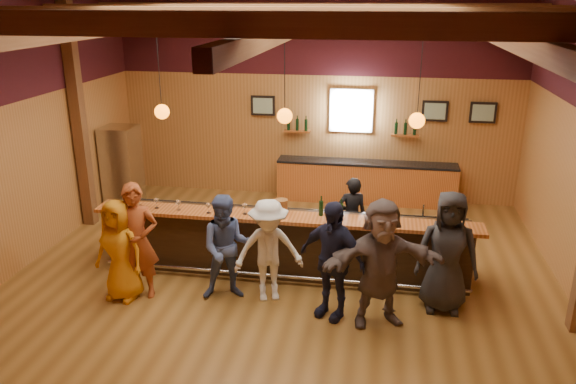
# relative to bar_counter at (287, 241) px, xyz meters

# --- Properties ---
(room) EXTENTS (9.04, 9.00, 4.52)m
(room) POSITION_rel_bar_counter_xyz_m (-0.02, -0.09, 2.69)
(room) COLOR brown
(room) RESTS_ON ground
(bar_counter) EXTENTS (6.30, 1.07, 1.11)m
(bar_counter) POSITION_rel_bar_counter_xyz_m (0.00, 0.00, 0.00)
(bar_counter) COLOR black
(bar_counter) RESTS_ON ground
(back_bar_cabinet) EXTENTS (4.00, 0.52, 0.95)m
(back_bar_cabinet) POSITION_rel_bar_counter_xyz_m (1.18, 3.57, -0.05)
(back_bar_cabinet) COLOR #98481B
(back_bar_cabinet) RESTS_ON ground
(window) EXTENTS (0.95, 0.09, 0.95)m
(window) POSITION_rel_bar_counter_xyz_m (0.78, 3.80, 1.53)
(window) COLOR silver
(window) RESTS_ON room
(framed_pictures) EXTENTS (5.35, 0.05, 0.45)m
(framed_pictures) POSITION_rel_bar_counter_xyz_m (1.65, 3.79, 1.58)
(framed_pictures) COLOR black
(framed_pictures) RESTS_ON room
(wine_shelves) EXTENTS (3.00, 0.18, 0.30)m
(wine_shelves) POSITION_rel_bar_counter_xyz_m (0.78, 3.73, 1.10)
(wine_shelves) COLOR #98481B
(wine_shelves) RESTS_ON room
(pendant_lights) EXTENTS (4.24, 0.24, 1.37)m
(pendant_lights) POSITION_rel_bar_counter_xyz_m (-0.02, -0.15, 2.19)
(pendant_lights) COLOR black
(pendant_lights) RESTS_ON room
(stainless_fridge) EXTENTS (0.70, 0.70, 1.80)m
(stainless_fridge) POSITION_rel_bar_counter_xyz_m (-4.12, 2.45, 0.38)
(stainless_fridge) COLOR silver
(stainless_fridge) RESTS_ON ground
(customer_orange) EXTENTS (0.86, 0.63, 1.61)m
(customer_orange) POSITION_rel_bar_counter_xyz_m (-2.35, -1.38, 0.28)
(customer_orange) COLOR orange
(customer_orange) RESTS_ON ground
(customer_redvest) EXTENTS (0.75, 0.57, 1.84)m
(customer_redvest) POSITION_rel_bar_counter_xyz_m (-2.11, -1.27, 0.40)
(customer_redvest) COLOR #953F1B
(customer_redvest) RESTS_ON ground
(customer_denim) EXTENTS (0.95, 0.82, 1.67)m
(customer_denim) POSITION_rel_bar_counter_xyz_m (-0.74, -1.09, 0.32)
(customer_denim) COLOR #445689
(customer_denim) RESTS_ON ground
(customer_white) EXTENTS (1.19, 0.92, 1.63)m
(customer_white) POSITION_rel_bar_counter_xyz_m (-0.11, -1.04, 0.29)
(customer_white) COLOR silver
(customer_white) RESTS_ON ground
(customer_navy) EXTENTS (1.13, 0.85, 1.79)m
(customer_navy) POSITION_rel_bar_counter_xyz_m (0.87, -1.35, 0.37)
(customer_navy) COLOR #1B1D36
(customer_navy) RESTS_ON ground
(customer_brown) EXTENTS (1.83, 1.10, 1.88)m
(customer_brown) POSITION_rel_bar_counter_xyz_m (1.56, -1.43, 0.42)
(customer_brown) COLOR #63534F
(customer_brown) RESTS_ON ground
(customer_dark) EXTENTS (0.91, 0.60, 1.86)m
(customer_dark) POSITION_rel_bar_counter_xyz_m (2.51, -0.88, 0.41)
(customer_dark) COLOR #232325
(customer_dark) RESTS_ON ground
(bartender) EXTENTS (0.60, 0.47, 1.47)m
(bartender) POSITION_rel_bar_counter_xyz_m (1.03, 0.76, 0.21)
(bartender) COLOR black
(bartender) RESTS_ON ground
(ice_bucket) EXTENTS (0.21, 0.21, 0.23)m
(ice_bucket) POSITION_rel_bar_counter_xyz_m (-0.07, -0.21, 0.70)
(ice_bucket) COLOR brown
(ice_bucket) RESTS_ON bar_counter
(bottle_a) EXTENTS (0.07, 0.07, 0.33)m
(bottle_a) POSITION_rel_bar_counter_xyz_m (0.58, -0.21, 0.72)
(bottle_a) COLOR black
(bottle_a) RESTS_ON bar_counter
(bottle_b) EXTENTS (0.07, 0.07, 0.32)m
(bottle_b) POSITION_rel_bar_counter_xyz_m (0.91, -0.26, 0.71)
(bottle_b) COLOR black
(bottle_b) RESTS_ON bar_counter
(glass_a) EXTENTS (0.08, 0.08, 0.19)m
(glass_a) POSITION_rel_bar_counter_xyz_m (-2.48, -0.29, 0.72)
(glass_a) COLOR silver
(glass_a) RESTS_ON bar_counter
(glass_b) EXTENTS (0.08, 0.08, 0.18)m
(glass_b) POSITION_rel_bar_counter_xyz_m (-2.16, -0.35, 0.72)
(glass_b) COLOR silver
(glass_b) RESTS_ON bar_counter
(glass_c) EXTENTS (0.08, 0.08, 0.18)m
(glass_c) POSITION_rel_bar_counter_xyz_m (-1.76, -0.37, 0.72)
(glass_c) COLOR silver
(glass_c) RESTS_ON bar_counter
(glass_d) EXTENTS (0.08, 0.08, 0.18)m
(glass_d) POSITION_rel_bar_counter_xyz_m (-1.24, -0.41, 0.71)
(glass_d) COLOR silver
(glass_d) RESTS_ON bar_counter
(glass_e) EXTENTS (0.08, 0.08, 0.18)m
(glass_e) POSITION_rel_bar_counter_xyz_m (-0.64, -0.36, 0.72)
(glass_e) COLOR silver
(glass_e) RESTS_ON bar_counter
(glass_f) EXTENTS (0.08, 0.08, 0.18)m
(glass_f) POSITION_rel_bar_counter_xyz_m (0.82, -0.28, 0.72)
(glass_f) COLOR silver
(glass_f) RESTS_ON bar_counter
(glass_g) EXTENTS (0.09, 0.09, 0.20)m
(glass_g) POSITION_rel_bar_counter_xyz_m (1.52, -0.29, 0.73)
(glass_g) COLOR silver
(glass_g) RESTS_ON bar_counter
(glass_h) EXTENTS (0.08, 0.08, 0.17)m
(glass_h) POSITION_rel_bar_counter_xyz_m (1.76, -0.32, 0.71)
(glass_h) COLOR silver
(glass_h) RESTS_ON bar_counter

